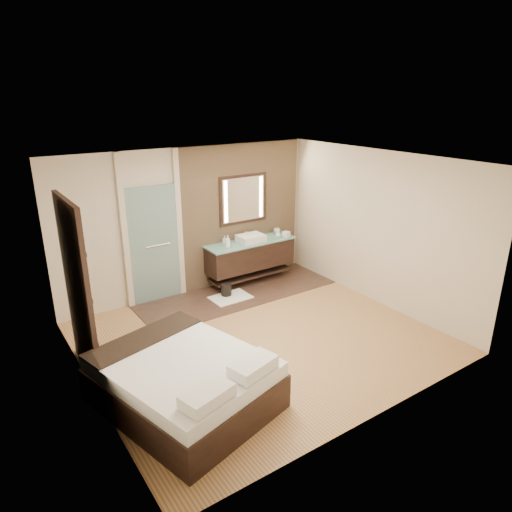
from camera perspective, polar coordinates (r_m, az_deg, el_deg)
floor at (r=7.18m, az=0.47°, el=-10.20°), size 5.00×5.00×0.00m
tile_strip at (r=8.66m, az=-2.29°, el=-4.66°), size 3.80×1.30×0.01m
stone_wall at (r=8.95m, az=-1.76°, el=5.31°), size 2.60×0.08×2.70m
vanity at (r=8.94m, az=-0.70°, el=0.14°), size 1.85×0.55×0.88m
mirror_unit at (r=8.84m, az=-1.59°, el=7.12°), size 1.06×0.04×0.96m
frosted_door at (r=8.20m, az=-12.69°, el=1.95°), size 1.10×0.12×2.70m
shoji_partition at (r=6.28m, az=-21.38°, el=-3.90°), size 0.06×1.20×2.40m
bed at (r=5.74m, az=-8.95°, el=-15.21°), size 2.06×2.35×0.77m
bath_mat at (r=8.46m, az=-3.21°, el=-5.20°), size 0.73×0.51×0.02m
waste_bin at (r=8.51m, az=-3.73°, el=-4.30°), size 0.22×0.22×0.24m
tissue_box at (r=9.14m, az=3.80°, el=2.75°), size 0.15×0.15×0.10m
soap_bottle_a at (r=8.46m, az=-3.55°, el=1.81°), size 0.11×0.11×0.23m
soap_bottle_b at (r=8.68m, az=-3.94°, el=2.02°), size 0.09×0.09×0.16m
soap_bottle_c at (r=9.05m, az=2.78°, el=2.74°), size 0.13×0.13×0.14m
cup at (r=9.34m, az=2.64°, el=3.15°), size 0.17×0.17×0.10m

